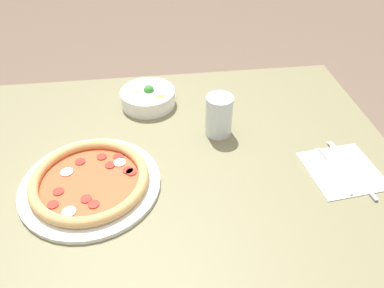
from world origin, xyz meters
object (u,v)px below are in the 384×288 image
at_px(pizza, 90,181).
at_px(knife, 353,171).
at_px(fork, 333,171).
at_px(glass, 219,116).
at_px(bowl, 148,96).

relative_size(pizza, knife, 1.54).
height_order(pizza, knife, pizza).
distance_m(pizza, fork, 0.61).
height_order(fork, glass, glass).
xyz_separation_m(pizza, glass, (0.35, 0.17, 0.04)).
bearing_deg(pizza, fork, -2.65).
relative_size(fork, knife, 0.79).
bearing_deg(pizza, glass, 26.21).
distance_m(bowl, glass, 0.26).
xyz_separation_m(pizza, knife, (0.66, -0.04, -0.01)).
distance_m(fork, knife, 0.05).
xyz_separation_m(pizza, fork, (0.61, -0.03, -0.01)).
distance_m(bowl, fork, 0.59).
relative_size(pizza, fork, 1.96).
bearing_deg(knife, fork, 74.92).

